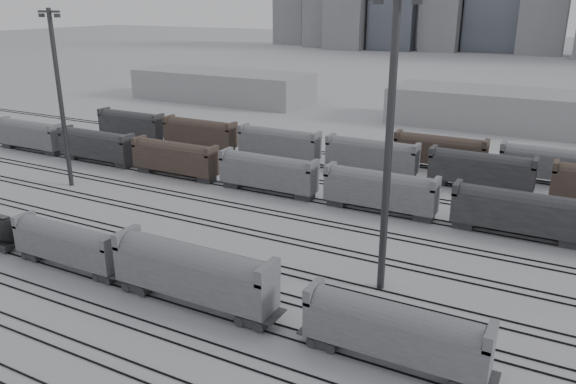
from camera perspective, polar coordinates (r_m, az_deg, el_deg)
The scene contains 11 objects.
ground at distance 53.50m, azimuth -11.00°, elevation -11.46°, with size 900.00×900.00×0.00m, color silver.
tracks at distance 66.30m, azimuth -1.54°, elevation -4.79°, with size 220.00×71.50×0.16m.
hopper_car_a at distance 62.62m, azimuth -21.51°, elevation -4.79°, with size 13.42×2.67×4.80m.
hopper_car_b at distance 51.85m, azimuth -9.61°, elevation -7.87°, with size 16.32×3.24×5.84m.
hopper_car_c at distance 44.40m, azimuth 10.78°, elevation -13.55°, with size 14.29×2.84×5.11m.
light_mast_b at distance 88.58m, azimuth -22.16°, elevation 9.07°, with size 4.12×0.66×25.74m.
light_mast_c at distance 51.31m, azimuth 10.23°, elevation 5.09°, with size 4.45×0.71×27.79m.
bg_string_near at distance 74.70m, azimuth 9.32°, elevation -0.02°, with size 151.00×3.00×5.60m.
bg_string_mid at distance 87.43m, azimuth 19.00°, elevation 1.99°, with size 151.00×3.00×5.60m.
warehouse_left at distance 159.96m, azimuth -6.69°, elevation 10.65°, with size 50.00×18.00×8.00m, color #9E9EA1.
warehouse_mid at distance 133.70m, azimuth 19.17°, elevation 8.12°, with size 40.00×18.00×8.00m, color #9E9EA1.
Camera 1 is at (30.08, -35.21, 26.78)m, focal length 35.00 mm.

